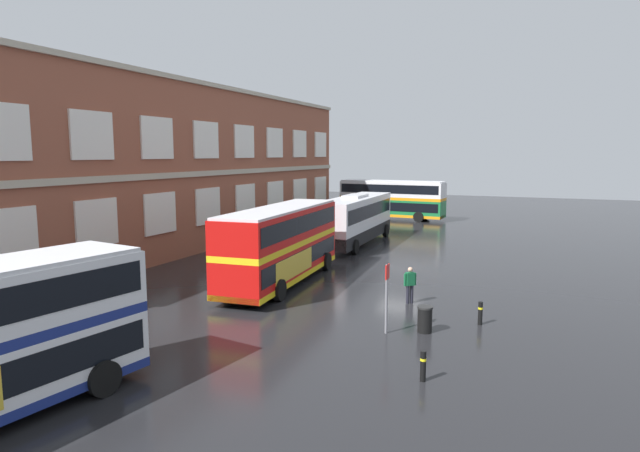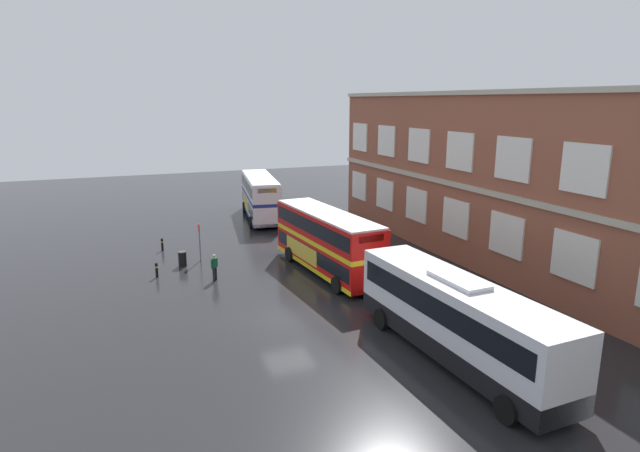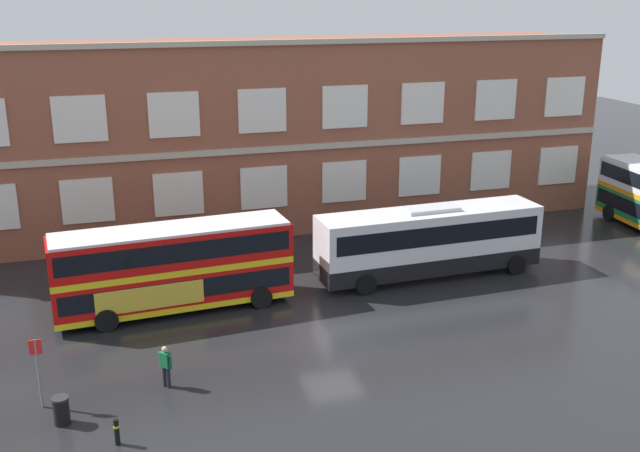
# 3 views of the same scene
# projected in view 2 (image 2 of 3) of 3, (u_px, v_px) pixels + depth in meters

# --- Properties ---
(ground_plane) EXTENTS (120.00, 120.00, 0.00)m
(ground_plane) POSITION_uv_depth(u_px,v_px,m) (323.00, 312.00, 28.29)
(ground_plane) COLOR black
(brick_terminal_building) EXTENTS (45.52, 8.19, 11.80)m
(brick_terminal_building) POSITION_uv_depth(u_px,v_px,m) (561.00, 189.00, 32.58)
(brick_terminal_building) COLOR brown
(brick_terminal_building) RESTS_ON ground
(double_decker_near) EXTENTS (11.27, 4.24, 4.07)m
(double_decker_near) POSITION_uv_depth(u_px,v_px,m) (260.00, 196.00, 50.47)
(double_decker_near) COLOR silver
(double_decker_near) RESTS_ON ground
(double_decker_middle) EXTENTS (11.16, 3.48, 4.07)m
(double_decker_middle) POSITION_uv_depth(u_px,v_px,m) (327.00, 241.00, 34.46)
(double_decker_middle) COLOR red
(double_decker_middle) RESTS_ON ground
(touring_coach) EXTENTS (12.08, 3.22, 3.80)m
(touring_coach) POSITION_uv_depth(u_px,v_px,m) (456.00, 319.00, 22.71)
(touring_coach) COLOR silver
(touring_coach) RESTS_ON ground
(waiting_passenger) EXTENTS (0.50, 0.54, 1.70)m
(waiting_passenger) POSITION_uv_depth(u_px,v_px,m) (214.00, 266.00, 33.17)
(waiting_passenger) COLOR black
(waiting_passenger) RESTS_ON ground
(bus_stand_flag) EXTENTS (0.44, 0.10, 2.70)m
(bus_stand_flag) POSITION_uv_depth(u_px,v_px,m) (199.00, 239.00, 36.99)
(bus_stand_flag) COLOR slate
(bus_stand_flag) RESTS_ON ground
(station_litter_bin) EXTENTS (0.60, 0.60, 1.03)m
(station_litter_bin) POSITION_uv_depth(u_px,v_px,m) (182.00, 259.00, 36.11)
(station_litter_bin) COLOR black
(station_litter_bin) RESTS_ON ground
(safety_bollard_west) EXTENTS (0.19, 0.19, 0.95)m
(safety_bollard_west) POSITION_uv_depth(u_px,v_px,m) (157.00, 270.00, 33.82)
(safety_bollard_west) COLOR black
(safety_bollard_west) RESTS_ON ground
(safety_bollard_east) EXTENTS (0.19, 0.19, 0.95)m
(safety_bollard_east) POSITION_uv_depth(u_px,v_px,m) (162.00, 244.00, 39.85)
(safety_bollard_east) COLOR black
(safety_bollard_east) RESTS_ON ground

